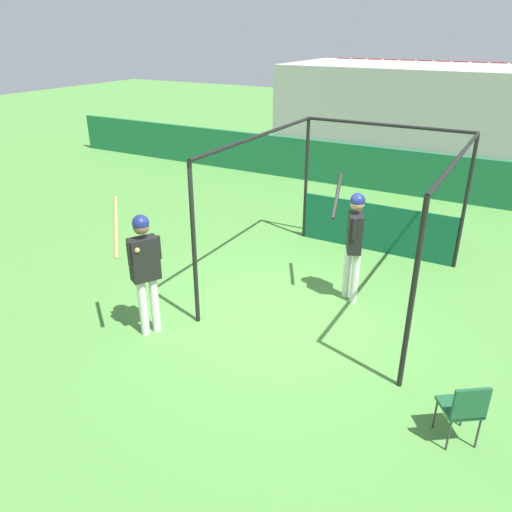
# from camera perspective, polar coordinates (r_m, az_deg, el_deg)

# --- Properties ---
(ground_plane) EXTENTS (60.00, 60.00, 0.00)m
(ground_plane) POSITION_cam_1_polar(r_m,az_deg,el_deg) (8.23, 2.38, -6.77)
(ground_plane) COLOR #477F38
(outfield_wall) EXTENTS (24.00, 0.12, 1.24)m
(outfield_wall) POSITION_cam_1_polar(r_m,az_deg,el_deg) (14.63, 16.21, 9.20)
(outfield_wall) COLOR #196038
(outfield_wall) RESTS_ON ground
(bleacher_section) EXTENTS (8.15, 4.00, 3.32)m
(bleacher_section) POSITION_cam_1_polar(r_m,az_deg,el_deg) (16.40, 18.50, 14.23)
(bleacher_section) COLOR #9E9E99
(bleacher_section) RESTS_ON ground
(batting_cage) EXTENTS (3.31, 4.17, 2.63)m
(batting_cage) POSITION_cam_1_polar(r_m,az_deg,el_deg) (9.59, 12.39, 5.36)
(batting_cage) COLOR black
(batting_cage) RESTS_ON ground
(player_batter) EXTENTS (0.69, 0.77, 2.05)m
(player_batter) POSITION_cam_1_polar(r_m,az_deg,el_deg) (8.34, 11.12, 2.24)
(player_batter) COLOR silver
(player_batter) RESTS_ON ground
(player_waiting) EXTENTS (0.55, 0.77, 2.18)m
(player_waiting) POSITION_cam_1_polar(r_m,az_deg,el_deg) (7.40, -12.67, -0.81)
(player_waiting) COLOR silver
(player_waiting) RESTS_ON ground
(folding_chair) EXTENTS (0.56, 0.56, 0.84)m
(folding_chair) POSITION_cam_1_polar(r_m,az_deg,el_deg) (6.13, 22.71, -15.65)
(folding_chair) COLOR #194C2D
(folding_chair) RESTS_ON ground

